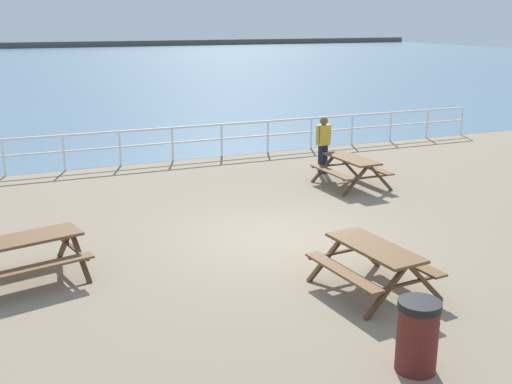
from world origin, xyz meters
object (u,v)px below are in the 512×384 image
Objects in this scene: picnic_table_mid_centre at (26,248)px; visitor at (323,142)px; picnic_table_near_left at (374,257)px; picnic_table_near_right at (352,165)px; litter_bin at (417,336)px.

picnic_table_mid_centre is 9.50m from visitor.
visitor reaches higher than picnic_table_mid_centre.
visitor is at bearing 15.85° from picnic_table_mid_centre.
picnic_table_near_left and picnic_table_mid_centre have the same top height.
picnic_table_mid_centre is at bearing 109.52° from visitor.
picnic_table_near_left is 6.59m from picnic_table_near_right.
visitor is (3.13, 7.26, 0.36)m from picnic_table_near_left.
picnic_table_near_left is at bearing 149.86° from picnic_table_near_right.
picnic_table_near_right is at bearing -33.61° from picnic_table_near_left.
picnic_table_near_right and picnic_table_mid_centre have the same top height.
litter_bin is (-0.85, -2.23, -0.10)m from picnic_table_near_left.
litter_bin reaches higher than picnic_table_mid_centre.
picnic_table_near_left is 2.39m from litter_bin.
litter_bin reaches higher than picnic_table_near_left.
picnic_table_near_right is at bearing 171.95° from visitor.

